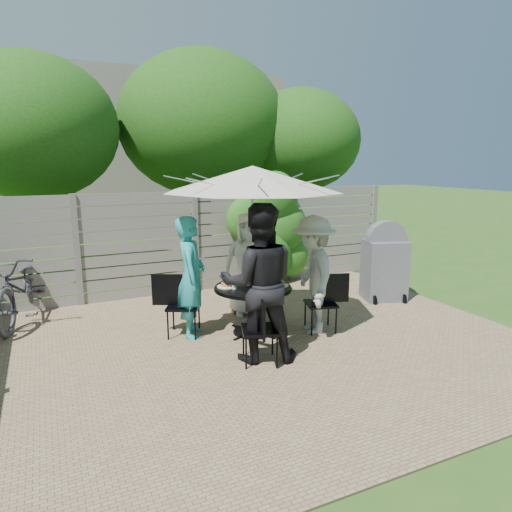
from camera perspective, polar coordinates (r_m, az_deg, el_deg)
name	(u,v)px	position (r m, az deg, el deg)	size (l,w,h in m)	color
backyard_envelope	(127,152)	(15.30, -15.88, 12.36)	(60.00, 60.00, 5.00)	#2E561B
patio_table	(253,301)	(6.29, -0.38, -5.62)	(1.34, 1.34, 0.69)	black
umbrella	(253,179)	(6.01, -0.40, 9.62)	(3.04, 3.04, 2.30)	silver
chair_back	(248,294)	(7.27, -1.00, -4.77)	(0.61, 0.73, 0.95)	black
person_back	(248,264)	(7.01, -0.95, -1.06)	(0.78, 0.51, 1.60)	silver
chair_left	(183,318)	(6.36, -9.15, -7.63)	(0.67, 0.56, 0.88)	black
person_left	(191,277)	(6.19, -8.07, -2.67)	(0.61, 0.40, 1.66)	teal
chair_front	(260,343)	(5.47, 0.49, -10.85)	(0.52, 0.66, 0.86)	black
person_front	(259,284)	(5.37, 0.36, -3.46)	(0.93, 0.72, 1.90)	black
chair_right	(321,314)	(6.51, 8.17, -7.24)	(0.64, 0.49, 0.83)	black
person_right	(313,275)	(6.32, 7.15, -2.38)	(1.07, 0.61, 1.65)	#AAABA6
plate_back	(251,278)	(6.57, -0.64, -2.75)	(0.26, 0.26, 0.06)	white
plate_left	(227,285)	(6.21, -3.70, -3.66)	(0.26, 0.26, 0.06)	white
plate_front	(255,292)	(5.88, -0.09, -4.53)	(0.26, 0.26, 0.06)	white
plate_right	(279,284)	(6.27, 2.91, -3.51)	(0.26, 0.26, 0.06)	white
glass_back	(244,277)	(6.46, -1.50, -2.61)	(0.07, 0.07, 0.14)	silver
glass_left	(234,284)	(6.10, -2.73, -3.50)	(0.07, 0.07, 0.14)	silver
glass_right	(271,279)	(6.34, 1.88, -2.88)	(0.07, 0.07, 0.14)	silver
syrup_jug	(248,280)	(6.26, -0.97, -2.99)	(0.09, 0.09, 0.16)	#59280C
coffee_cup	(259,278)	(6.44, 0.34, -2.74)	(0.08, 0.08, 0.12)	#C6B293
bicycle	(22,286)	(7.64, -27.25, -3.40)	(0.71, 2.02, 1.06)	#333338
bbq_grill	(385,264)	(8.08, 15.78, -1.02)	(0.80, 0.70, 1.38)	slate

